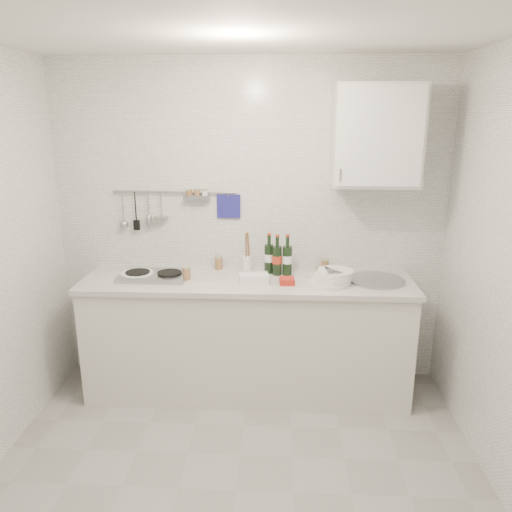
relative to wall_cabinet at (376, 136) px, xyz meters
The scene contains 16 objects.
floor 2.47m from the wall_cabinet, 126.42° to the right, with size 3.00×3.00×0.00m, color gray.
ceiling 1.61m from the wall_cabinet, 126.42° to the right, with size 3.00×3.00×0.00m, color silver.
back_wall 1.15m from the wall_cabinet, 168.67° to the left, with size 3.00×0.02×2.50m, color silver.
counter 1.76m from the wall_cabinet, behind, with size 2.44×0.64×0.96m.
wall_rail 1.59m from the wall_cabinet, behind, with size 0.98×0.09×0.34m.
wall_cabinet is the anchor object (origin of this frame).
plate_stack_hob 2.01m from the wall_cabinet, behind, with size 0.26×0.26×0.03m.
plate_stack_sink 1.04m from the wall_cabinet, 145.87° to the right, with size 0.31×0.30×0.11m.
wine_bottles 1.11m from the wall_cabinet, behind, with size 0.21×0.12×0.31m.
butter_dish 1.32m from the wall_cabinet, 167.17° to the right, with size 0.21×0.10×0.06m, color white.
strawberry_punnet 1.20m from the wall_cabinet, 160.53° to the right, with size 0.11×0.11×0.04m, color red.
utensil_crock 1.32m from the wall_cabinet, behind, with size 0.08×0.08×0.31m.
jar_a 1.51m from the wall_cabinet, behind, with size 0.06×0.06×0.10m.
jar_b 1.04m from the wall_cabinet, 159.40° to the left, with size 0.06×0.06×0.09m.
jar_c 1.06m from the wall_cabinet, behind, with size 0.06×0.06×0.07m.
jar_d 1.67m from the wall_cabinet, behind, with size 0.06×0.06×0.09m.
Camera 1 is at (0.24, -2.39, 2.11)m, focal length 35.00 mm.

